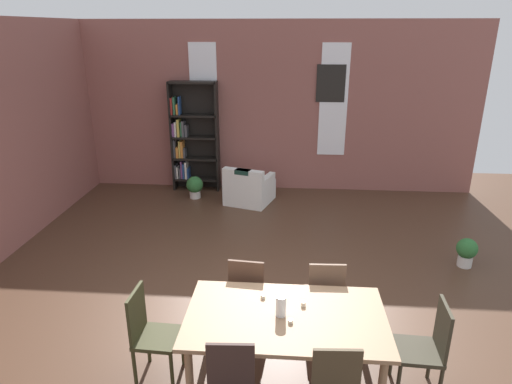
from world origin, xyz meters
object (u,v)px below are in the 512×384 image
bookshelf_tall (191,138)px  vase_on_table (281,306)px  dining_table (286,323)px  dining_chair_head_left (150,332)px  dining_chair_far_right (325,295)px  potted_plant_by_shelf (467,251)px  dining_chair_head_right (427,346)px  potted_plant_corner (195,186)px  armchair_white (249,189)px  dining_chair_far_left (248,292)px

bookshelf_tall → vase_on_table: bearing=-69.8°
dining_table → dining_chair_head_left: bearing=179.8°
dining_chair_far_right → bookshelf_tall: size_ratio=0.42×
dining_chair_far_right → potted_plant_by_shelf: 2.74m
vase_on_table → potted_plant_by_shelf: 3.62m
dining_chair_head_right → potted_plant_corner: dining_chair_head_right is taller
dining_table → potted_plant_corner: bearing=111.1°
armchair_white → potted_plant_by_shelf: armchair_white is taller
dining_chair_far_left → dining_chair_far_right: size_ratio=1.00×
dining_chair_head_left → potted_plant_corner: (-0.59, 4.85, -0.27)m
vase_on_table → armchair_white: size_ratio=0.20×
dining_table → potted_plant_by_shelf: 3.56m
vase_on_table → armchair_white: (-0.73, 4.69, -0.59)m
dining_chair_head_left → potted_plant_by_shelf: 4.56m
dining_table → vase_on_table: size_ratio=9.20×
vase_on_table → potted_plant_by_shelf: bearing=43.3°
dining_table → potted_plant_corner: (-1.88, 4.86, -0.44)m
dining_chair_head_right → bookshelf_tall: bearing=121.5°
dining_chair_head_right → dining_chair_head_left: bearing=179.8°
vase_on_table → armchair_white: bearing=98.8°
dining_chair_far_left → potted_plant_corner: size_ratio=2.13×
dining_chair_head_right → dining_table: bearing=179.8°
armchair_white → potted_plant_corner: size_ratio=2.25×
bookshelf_tall → potted_plant_corner: (0.15, -0.55, -0.85)m
dining_chair_far_right → bookshelf_tall: (-2.45, 4.65, 0.59)m
dining_chair_far_left → potted_plant_by_shelf: bearing=29.7°
vase_on_table → bookshelf_tall: bookshelf_tall is taller
armchair_white → dining_chair_head_left: bearing=-96.3°
dining_table → bookshelf_tall: (-2.03, 5.40, 0.41)m
dining_table → bookshelf_tall: 5.79m
vase_on_table → dining_chair_head_left: vase_on_table is taller
armchair_white → bookshelf_tall: bearing=150.3°
dining_chair_far_right → armchair_white: dining_chair_far_right is taller
potted_plant_by_shelf → potted_plant_corner: size_ratio=0.96×
dining_chair_head_left → dining_chair_far_left: bearing=40.9°
dining_chair_head_left → bookshelf_tall: (-0.74, 5.40, 0.59)m
vase_on_table → armchair_white: 4.78m
potted_plant_by_shelf → dining_chair_head_right: bearing=-117.3°
vase_on_table → dining_chair_head_left: size_ratio=0.21×
vase_on_table → bookshelf_tall: (-1.99, 5.40, 0.23)m
dining_chair_head_right → bookshelf_tall: (-3.32, 5.41, 0.59)m
dining_chair_head_left → dining_chair_head_right: size_ratio=1.00×
vase_on_table → potted_plant_corner: 5.23m
vase_on_table → dining_chair_far_right: 0.95m
dining_chair_far_left → dining_chair_head_left: bearing=-139.1°
vase_on_table → dining_chair_far_left: 0.91m
dining_chair_head_right → potted_plant_by_shelf: size_ratio=2.22×
dining_chair_head_right → dining_chair_far_right: (-0.87, 0.76, 0.00)m
armchair_white → dining_chair_far_left: bearing=-84.8°
dining_table → vase_on_table: bearing=-180.0°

